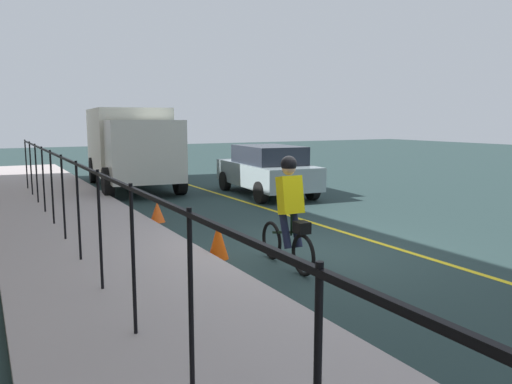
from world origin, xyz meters
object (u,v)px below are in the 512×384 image
object	(u,v)px
patrol_sedan	(267,169)
traffic_cone_near	(218,240)
cyclist_lead	(289,213)
traffic_cone_far	(157,212)
box_truck_background	(131,144)

from	to	relation	value
patrol_sedan	traffic_cone_near	bearing A→B (deg)	148.90
cyclist_lead	traffic_cone_near	size ratio (longest dim) A/B	2.83
traffic_cone_near	traffic_cone_far	world-z (taller)	traffic_cone_near
cyclist_lead	box_truck_background	xyz separation A→B (m)	(11.17, -0.45, 0.64)
cyclist_lead	traffic_cone_far	size ratio (longest dim) A/B	3.78
patrol_sedan	box_truck_background	xyz separation A→B (m)	(4.05, 3.25, 0.73)
cyclist_lead	traffic_cone_near	world-z (taller)	cyclist_lead
patrol_sedan	cyclist_lead	bearing A→B (deg)	157.86
box_truck_background	traffic_cone_near	size ratio (longest dim) A/B	10.72
traffic_cone_near	traffic_cone_far	xyz separation A→B (m)	(3.56, -0.06, -0.08)
patrol_sedan	traffic_cone_far	world-z (taller)	patrol_sedan
cyclist_lead	traffic_cone_far	world-z (taller)	cyclist_lead
patrol_sedan	box_truck_background	distance (m)	5.24
cyclist_lead	box_truck_background	distance (m)	11.20
box_truck_background	cyclist_lead	bearing A→B (deg)	3.42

